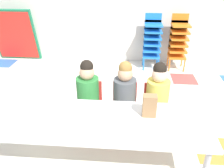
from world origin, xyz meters
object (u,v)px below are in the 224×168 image
(folded_activity_table, at_px, (15,35))
(paper_plate_near_edge, at_px, (38,110))
(craft_table, at_px, (95,123))
(paper_bag_brown, at_px, (150,106))
(donut_powdered_loose, at_px, (87,117))
(kid_chair_orange_stack, at_px, (178,40))
(seated_child_far_right, at_px, (158,93))
(seated_child_middle_seat, at_px, (125,91))
(kid_chair_blue_stack, at_px, (152,39))
(seated_child_near_camera, at_px, (88,90))
(donut_powdered_on_plate, at_px, (38,108))

(folded_activity_table, xyz_separation_m, paper_plate_near_edge, (1.47, -2.64, 0.03))
(craft_table, height_order, paper_bag_brown, paper_bag_brown)
(folded_activity_table, xyz_separation_m, paper_bag_brown, (2.57, -2.63, 0.14))
(paper_bag_brown, bearing_deg, donut_powdered_loose, -170.28)
(craft_table, height_order, folded_activity_table, folded_activity_table)
(craft_table, xyz_separation_m, paper_bag_brown, (0.51, 0.10, 0.15))
(kid_chair_orange_stack, relative_size, folded_activity_table, 0.96)
(paper_bag_brown, distance_m, donut_powdered_loose, 0.60)
(seated_child_far_right, height_order, folded_activity_table, folded_activity_table)
(seated_child_middle_seat, relative_size, kid_chair_blue_stack, 0.88)
(kid_chair_blue_stack, bearing_deg, craft_table, -105.75)
(seated_child_near_camera, height_order, folded_activity_table, folded_activity_table)
(seated_child_middle_seat, xyz_separation_m, donut_powdered_on_plate, (-0.85, -0.47, 0.03))
(kid_chair_orange_stack, bearing_deg, paper_bag_brown, -105.87)
(seated_child_middle_seat, xyz_separation_m, kid_chair_orange_stack, (0.95, 2.01, 0.02))
(seated_child_far_right, height_order, paper_plate_near_edge, seated_child_far_right)
(seated_child_far_right, bearing_deg, seated_child_near_camera, -180.00)
(paper_plate_near_edge, bearing_deg, paper_bag_brown, 0.22)
(kid_chair_orange_stack, relative_size, donut_powdered_on_plate, 9.38)
(seated_child_far_right, xyz_separation_m, paper_bag_brown, (-0.13, -0.47, 0.12))
(folded_activity_table, bearing_deg, seated_child_near_camera, -48.85)
(seated_child_near_camera, distance_m, donut_powdered_on_plate, 0.63)
(folded_activity_table, height_order, paper_plate_near_edge, folded_activity_table)
(donut_powdered_on_plate, bearing_deg, donut_powdered_loose, -10.52)
(donut_powdered_loose, bearing_deg, seated_child_near_camera, 99.17)
(seated_child_near_camera, bearing_deg, craft_table, -74.26)
(kid_chair_blue_stack, height_order, donut_powdered_on_plate, kid_chair_blue_stack)
(donut_powdered_loose, bearing_deg, kid_chair_orange_stack, 63.44)
(seated_child_middle_seat, relative_size, donut_powdered_on_plate, 8.27)
(craft_table, bearing_deg, seated_child_far_right, 41.58)
(seated_child_near_camera, bearing_deg, kid_chair_orange_stack, 55.53)
(paper_bag_brown, bearing_deg, kid_chair_blue_stack, 85.07)
(donut_powdered_loose, bearing_deg, donut_powdered_on_plate, 169.48)
(seated_child_far_right, bearing_deg, craft_table, -138.42)
(paper_bag_brown, height_order, donut_powdered_on_plate, paper_bag_brown)
(craft_table, height_order, donut_powdered_loose, donut_powdered_loose)
(seated_child_near_camera, distance_m, seated_child_middle_seat, 0.43)
(kid_chair_orange_stack, xyz_separation_m, paper_bag_brown, (-0.70, -2.47, 0.10))
(seated_child_middle_seat, bearing_deg, folded_activity_table, 136.98)
(paper_plate_near_edge, distance_m, donut_powdered_on_plate, 0.02)
(folded_activity_table, bearing_deg, kid_chair_orange_stack, -2.79)
(kid_chair_orange_stack, bearing_deg, kid_chair_blue_stack, 180.00)
(folded_activity_table, relative_size, paper_bag_brown, 4.94)
(kid_chair_blue_stack, distance_m, kid_chair_orange_stack, 0.49)
(craft_table, distance_m, donut_powdered_loose, 0.09)
(seated_child_far_right, height_order, paper_bag_brown, seated_child_far_right)
(seated_child_far_right, relative_size, donut_powdered_on_plate, 8.27)
(craft_table, bearing_deg, donut_powdered_on_plate, 170.29)
(seated_child_middle_seat, bearing_deg, paper_plate_near_edge, -151.12)
(paper_plate_near_edge, bearing_deg, seated_child_middle_seat, 28.88)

